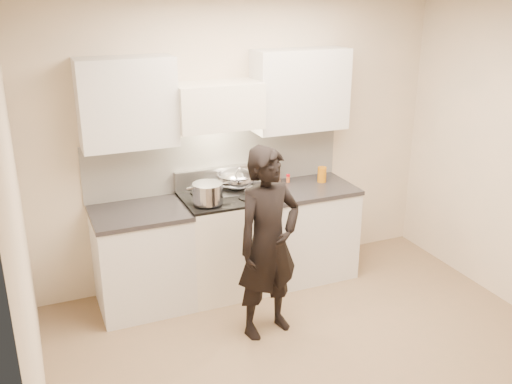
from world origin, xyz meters
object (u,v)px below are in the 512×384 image
stove (225,243)px  person (268,243)px  counter_right (304,230)px  utensil_crock (275,173)px  wok (236,179)px

stove → person: size_ratio=0.60×
counter_right → utensil_crock: (-0.22, 0.22, 0.55)m
counter_right → wok: (-0.67, 0.11, 0.59)m
wok → person: person is taller
utensil_crock → wok: bearing=-165.8°
stove → utensil_crock: 0.84m
person → stove: bearing=84.0°
stove → utensil_crock: size_ratio=3.13×
person → counter_right: bearing=35.2°
counter_right → utensil_crock: 0.64m
stove → person: bearing=-84.0°
wok → utensil_crock: (0.45, 0.11, -0.04)m
counter_right → person: bearing=-132.7°
counter_right → utensil_crock: size_ratio=3.01×
stove → person: person is taller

